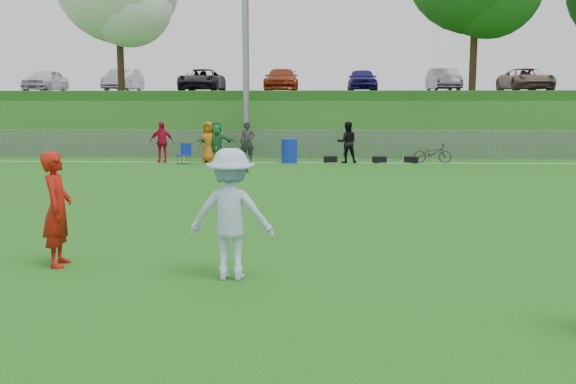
# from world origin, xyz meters

# --- Properties ---
(ground) EXTENTS (120.00, 120.00, 0.00)m
(ground) POSITION_xyz_m (0.00, 0.00, 0.00)
(ground) COLOR #205D13
(ground) RESTS_ON ground
(sideline_far) EXTENTS (60.00, 0.10, 0.01)m
(sideline_far) POSITION_xyz_m (0.00, 18.00, 0.01)
(sideline_far) COLOR white
(sideline_far) RESTS_ON ground
(fence) EXTENTS (58.00, 0.06, 1.30)m
(fence) POSITION_xyz_m (0.00, 20.00, 0.65)
(fence) COLOR gray
(fence) RESTS_ON ground
(light_pole) EXTENTS (1.20, 0.40, 12.15)m
(light_pole) POSITION_xyz_m (-3.00, 20.80, 6.71)
(light_pole) COLOR gray
(light_pole) RESTS_ON ground
(berm) EXTENTS (120.00, 18.00, 3.00)m
(berm) POSITION_xyz_m (0.00, 31.00, 1.50)
(berm) COLOR #225919
(berm) RESTS_ON ground
(parking_lot) EXTENTS (120.00, 12.00, 0.10)m
(parking_lot) POSITION_xyz_m (0.00, 33.00, 3.05)
(parking_lot) COLOR black
(parking_lot) RESTS_ON berm
(car_row) EXTENTS (32.04, 5.18, 1.44)m
(car_row) POSITION_xyz_m (-1.17, 32.00, 3.82)
(car_row) COLOR white
(car_row) RESTS_ON parking_lot
(spectator_row) EXTENTS (8.67, 0.71, 1.69)m
(spectator_row) POSITION_xyz_m (-3.09, 18.00, 0.85)
(spectator_row) COLOR red
(spectator_row) RESTS_ON ground
(gear_bags) EXTENTS (7.90, 0.46, 0.26)m
(gear_bags) POSITION_xyz_m (1.14, 18.10, 0.13)
(gear_bags) COLOR black
(gear_bags) RESTS_ON ground
(player_red_left) EXTENTS (0.52, 0.70, 1.78)m
(player_red_left) POSITION_xyz_m (-3.77, 1.06, 0.89)
(player_red_left) COLOR #A9150B
(player_red_left) RESTS_ON ground
(player_blue) EXTENTS (1.24, 0.75, 1.88)m
(player_blue) POSITION_xyz_m (-1.00, 0.45, 0.94)
(player_blue) COLOR #AAC4EC
(player_blue) RESTS_ON ground
(recycling_bin) EXTENTS (0.76, 0.76, 0.98)m
(recycling_bin) POSITION_xyz_m (-0.92, 18.04, 0.49)
(recycling_bin) COLOR #1029B1
(recycling_bin) RESTS_ON ground
(camp_chair) EXTENTS (0.54, 0.55, 0.83)m
(camp_chair) POSITION_xyz_m (-5.16, 17.22, 0.24)
(camp_chair) COLOR #0D2896
(camp_chair) RESTS_ON ground
(bicycle) EXTENTS (1.57, 0.60, 0.81)m
(bicycle) POSITION_xyz_m (4.98, 18.06, 0.41)
(bicycle) COLOR #2A2A2C
(bicycle) RESTS_ON ground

